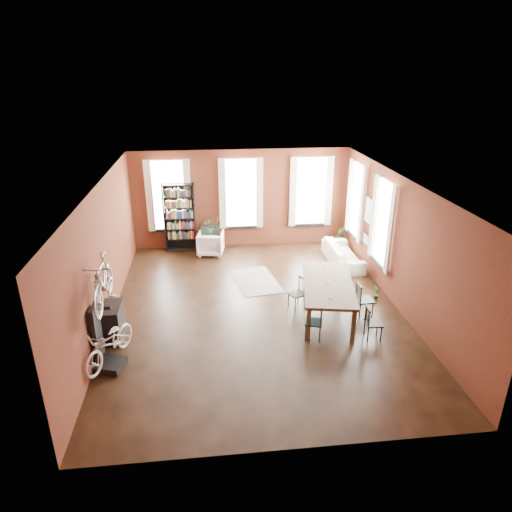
{
  "coord_description": "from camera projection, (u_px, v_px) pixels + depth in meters",
  "views": [
    {
      "loc": [
        -1.14,
        -9.87,
        5.58
      ],
      "look_at": [
        0.05,
        0.6,
        1.2
      ],
      "focal_mm": 32.0,
      "sensor_mm": 36.0,
      "label": 1
    }
  ],
  "objects": [
    {
      "name": "plant_stand",
      "position": [
        211.0,
        242.0,
        14.96
      ],
      "size": [
        0.31,
        0.31,
        0.52
      ],
      "primitive_type": "cube",
      "rotation": [
        0.0,
        0.0,
        -0.2
      ],
      "color": "black",
      "rests_on": "ground"
    },
    {
      "name": "dining_chair_c",
      "position": [
        374.0,
        323.0,
        9.99
      ],
      "size": [
        0.38,
        0.38,
        0.78
      ],
      "primitive_type": "cube",
      "rotation": [
        0.0,
        0.0,
        1.51
      ],
      "color": "black",
      "rests_on": "ground"
    },
    {
      "name": "white_armchair",
      "position": [
        211.0,
        242.0,
        14.54
      ],
      "size": [
        0.89,
        0.85,
        0.81
      ],
      "primitive_type": "imported",
      "rotation": [
        0.0,
        0.0,
        2.98
      ],
      "color": "white",
      "rests_on": "ground"
    },
    {
      "name": "bicycle_floor",
      "position": [
        107.0,
        327.0,
        8.81
      ],
      "size": [
        0.83,
        0.97,
        1.56
      ],
      "primitive_type": "imported",
      "rotation": [
        0.0,
        0.0,
        -0.41
      ],
      "color": "beige",
      "rests_on": "bike_trainer"
    },
    {
      "name": "bike_trainer",
      "position": [
        110.0,
        365.0,
        9.1
      ],
      "size": [
        0.64,
        0.64,
        0.15
      ],
      "primitive_type": "cube",
      "rotation": [
        0.0,
        0.0,
        -0.28
      ],
      "color": "black",
      "rests_on": "ground"
    },
    {
      "name": "plant_on_stand",
      "position": [
        211.0,
        227.0,
        14.8
      ],
      "size": [
        0.76,
        0.79,
        0.49
      ],
      "primitive_type": "imported",
      "rotation": [
        0.0,
        0.0,
        0.38
      ],
      "color": "#3C6227",
      "rests_on": "plant_stand"
    },
    {
      "name": "plant_small",
      "position": [
        376.0,
        297.0,
        11.82
      ],
      "size": [
        0.42,
        0.41,
        0.14
      ],
      "primitive_type": "imported",
      "rotation": [
        0.0,
        0.0,
        0.8
      ],
      "color": "#245120",
      "rests_on": "ground"
    },
    {
      "name": "console_table",
      "position": [
        113.0,
        322.0,
        10.0
      ],
      "size": [
        0.4,
        0.8,
        0.8
      ],
      "primitive_type": "cube",
      "color": "black",
      "rests_on": "ground"
    },
    {
      "name": "striped_rug",
      "position": [
        256.0,
        281.0,
        12.83
      ],
      "size": [
        1.41,
        1.96,
        0.01
      ],
      "primitive_type": "cube",
      "rotation": [
        0.0,
        0.0,
        0.17
      ],
      "color": "black",
      "rests_on": "ground"
    },
    {
      "name": "bike_wall_rack",
      "position": [
        97.0,
        335.0,
        9.06
      ],
      "size": [
        0.16,
        0.6,
        1.3
      ],
      "primitive_type": "cube",
      "color": "black",
      "rests_on": "ground"
    },
    {
      "name": "dining_chair_d",
      "position": [
        364.0,
        300.0,
        10.91
      ],
      "size": [
        0.41,
        0.41,
        0.85
      ],
      "primitive_type": "cube",
      "rotation": [
        0.0,
        0.0,
        1.61
      ],
      "color": "#193734",
      "rests_on": "ground"
    },
    {
      "name": "bookshelf",
      "position": [
        180.0,
        218.0,
        14.63
      ],
      "size": [
        1.0,
        0.32,
        2.2
      ],
      "primitive_type": "cube",
      "color": "black",
      "rests_on": "ground"
    },
    {
      "name": "room",
      "position": [
        264.0,
        220.0,
        11.09
      ],
      "size": [
        9.0,
        9.04,
        3.22
      ],
      "color": "black",
      "rests_on": "ground"
    },
    {
      "name": "cream_sofa",
      "position": [
        343.0,
        251.0,
        13.86
      ],
      "size": [
        0.61,
        2.08,
        0.81
      ],
      "primitive_type": "imported",
      "rotation": [
        0.0,
        0.0,
        1.57
      ],
      "color": "beige",
      "rests_on": "ground"
    },
    {
      "name": "dining_chair_b",
      "position": [
        297.0,
        294.0,
        11.27
      ],
      "size": [
        0.48,
        0.48,
        0.79
      ],
      "primitive_type": "cube",
      "rotation": [
        0.0,
        0.0,
        -1.15
      ],
      "color": "black",
      "rests_on": "ground"
    },
    {
      "name": "plant_by_sofa",
      "position": [
        339.0,
        242.0,
        15.29
      ],
      "size": [
        0.45,
        0.71,
        0.3
      ],
      "primitive_type": "imported",
      "rotation": [
        0.0,
        0.0,
        -0.12
      ],
      "color": "#2D5E25",
      "rests_on": "ground"
    },
    {
      "name": "bicycle_hung",
      "position": [
        101.0,
        266.0,
        8.52
      ],
      "size": [
        0.47,
        1.0,
        1.66
      ],
      "primitive_type": "imported",
      "color": "#A5A8AD",
      "rests_on": "bike_wall_rack"
    },
    {
      "name": "dining_table",
      "position": [
        327.0,
        299.0,
        10.94
      ],
      "size": [
        1.59,
        2.69,
        0.86
      ],
      "primitive_type": "cube",
      "rotation": [
        0.0,
        0.0,
        -0.18
      ],
      "color": "#4C3E2D",
      "rests_on": "ground"
    },
    {
      "name": "dining_chair_a",
      "position": [
        313.0,
        322.0,
        10.0
      ],
      "size": [
        0.46,
        0.46,
        0.81
      ],
      "primitive_type": "cube",
      "rotation": [
        0.0,
        0.0,
        -1.85
      ],
      "color": "#173233",
      "rests_on": "ground"
    }
  ]
}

